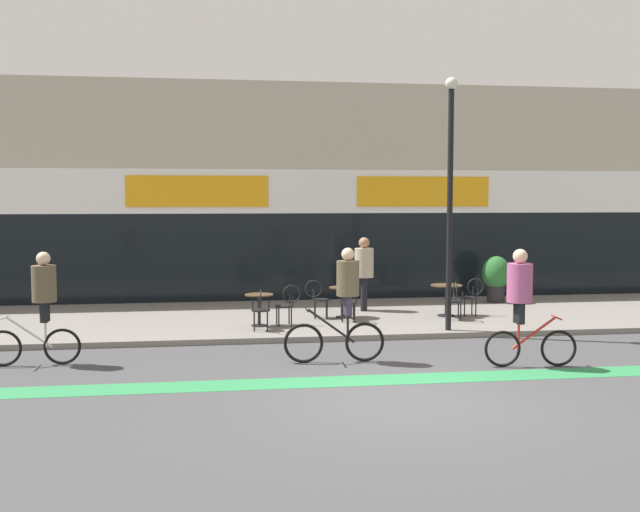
# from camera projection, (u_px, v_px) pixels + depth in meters

# --- Properties ---
(ground_plane) EXTENTS (120.00, 120.00, 0.00)m
(ground_plane) POSITION_uv_depth(u_px,v_px,m) (405.00, 400.00, 10.92)
(ground_plane) COLOR #424244
(sidewalk_slab) EXTENTS (40.00, 5.50, 0.12)m
(sidewalk_slab) POSITION_uv_depth(u_px,v_px,m) (328.00, 317.00, 18.07)
(sidewalk_slab) COLOR slate
(sidewalk_slab) RESTS_ON ground
(storefront_facade) EXTENTS (40.00, 4.06, 6.10)m
(storefront_facade) POSITION_uv_depth(u_px,v_px,m) (304.00, 195.00, 22.49)
(storefront_facade) COLOR #B2A899
(storefront_facade) RESTS_ON ground
(bike_lane_stripe) EXTENTS (36.00, 0.70, 0.01)m
(bike_lane_stripe) POSITION_uv_depth(u_px,v_px,m) (385.00, 380.00, 12.13)
(bike_lane_stripe) COLOR #2D844C
(bike_lane_stripe) RESTS_ON ground
(bistro_table_0) EXTENTS (0.63, 0.63, 0.71)m
(bistro_table_0) POSITION_uv_depth(u_px,v_px,m) (259.00, 304.00, 16.47)
(bistro_table_0) COLOR black
(bistro_table_0) RESTS_ON sidewalk_slab
(bistro_table_1) EXTENTS (0.70, 0.70, 0.73)m
(bistro_table_1) POSITION_uv_depth(u_px,v_px,m) (344.00, 296.00, 17.63)
(bistro_table_1) COLOR black
(bistro_table_1) RESTS_ON sidewalk_slab
(bistro_table_2) EXTENTS (0.75, 0.75, 0.75)m
(bistro_table_2) POSITION_uv_depth(u_px,v_px,m) (446.00, 294.00, 17.86)
(bistro_table_2) COLOR black
(bistro_table_2) RESTS_ON sidewalk_slab
(cafe_chair_0_near) EXTENTS (0.43, 0.59, 0.90)m
(cafe_chair_0_near) POSITION_uv_depth(u_px,v_px,m) (261.00, 307.00, 15.85)
(cafe_chair_0_near) COLOR black
(cafe_chair_0_near) RESTS_ON sidewalk_slab
(cafe_chair_0_side) EXTENTS (0.59, 0.43, 0.90)m
(cafe_chair_0_side) POSITION_uv_depth(u_px,v_px,m) (287.00, 302.00, 16.57)
(cafe_chair_0_side) COLOR black
(cafe_chair_0_side) RESTS_ON sidewalk_slab
(cafe_chair_1_near) EXTENTS (0.43, 0.59, 0.90)m
(cafe_chair_1_near) POSITION_uv_depth(u_px,v_px,m) (348.00, 299.00, 17.02)
(cafe_chair_1_near) COLOR black
(cafe_chair_1_near) RESTS_ON sidewalk_slab
(cafe_chair_1_side) EXTENTS (0.59, 0.43, 0.90)m
(cafe_chair_1_side) POSITION_uv_depth(u_px,v_px,m) (318.00, 296.00, 17.55)
(cafe_chair_1_side) COLOR black
(cafe_chair_1_side) RESTS_ON sidewalk_slab
(cafe_chair_2_near) EXTENTS (0.45, 0.60, 0.90)m
(cafe_chair_2_near) POSITION_uv_depth(u_px,v_px,m) (454.00, 298.00, 17.24)
(cafe_chair_2_near) COLOR black
(cafe_chair_2_near) RESTS_ON sidewalk_slab
(cafe_chair_2_side) EXTENTS (0.58, 0.40, 0.90)m
(cafe_chair_2_side) POSITION_uv_depth(u_px,v_px,m) (471.00, 294.00, 17.95)
(cafe_chair_2_side) COLOR black
(cafe_chair_2_side) RESTS_ON sidewalk_slab
(planter_pot) EXTENTS (0.76, 0.76, 1.25)m
(planter_pot) POSITION_uv_depth(u_px,v_px,m) (496.00, 276.00, 20.23)
(planter_pot) COLOR #232326
(planter_pot) RESTS_ON sidewalk_slab
(lamp_post) EXTENTS (0.26, 0.26, 5.34)m
(lamp_post) POSITION_uv_depth(u_px,v_px,m) (450.00, 186.00, 15.77)
(lamp_post) COLOR black
(lamp_post) RESTS_ON sidewalk_slab
(cyclist_0) EXTENTS (1.64, 0.48, 2.01)m
(cyclist_0) POSITION_uv_depth(u_px,v_px,m) (41.00, 300.00, 13.10)
(cyclist_0) COLOR black
(cyclist_0) RESTS_ON ground
(cyclist_1) EXTENTS (1.63, 0.54, 2.07)m
(cyclist_1) POSITION_uv_depth(u_px,v_px,m) (522.00, 297.00, 12.97)
(cyclist_1) COLOR black
(cyclist_1) RESTS_ON ground
(cyclist_2) EXTENTS (1.82, 0.48, 2.06)m
(cyclist_2) POSITION_uv_depth(u_px,v_px,m) (343.00, 299.00, 13.35)
(cyclist_2) COLOR black
(cyclist_2) RESTS_ON ground
(pedestrian_near_end) EXTENTS (0.56, 0.56, 1.84)m
(pedestrian_near_end) POSITION_uv_depth(u_px,v_px,m) (364.00, 267.00, 18.71)
(pedestrian_near_end) COLOR black
(pedestrian_near_end) RESTS_ON sidewalk_slab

